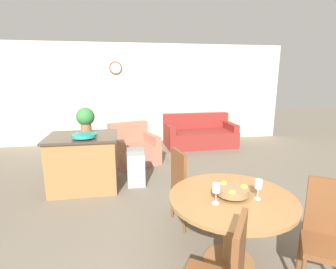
{
  "coord_description": "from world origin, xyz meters",
  "views": [
    {
      "loc": [
        -0.63,
        -1.34,
        1.87
      ],
      "look_at": [
        0.07,
        2.68,
        0.94
      ],
      "focal_mm": 28.0,
      "sensor_mm": 36.0,
      "label": 1
    }
  ],
  "objects_px": {
    "wine_glass_left": "(216,189)",
    "armchair": "(133,149)",
    "fruit_bowl": "(233,190)",
    "couch": "(199,135)",
    "dining_chair_far_side": "(186,185)",
    "teal_bowl": "(84,136)",
    "wine_glass_right": "(258,185)",
    "kitchen_island": "(84,162)",
    "dining_table": "(231,212)",
    "potted_plant": "(85,118)",
    "trash_bin": "(136,167)",
    "dining_chair_near_right": "(329,232)"
  },
  "relations": [
    {
      "from": "fruit_bowl",
      "to": "potted_plant",
      "type": "height_order",
      "value": "potted_plant"
    },
    {
      "from": "trash_bin",
      "to": "teal_bowl",
      "type": "bearing_deg",
      "value": -168.09
    },
    {
      "from": "kitchen_island",
      "to": "fruit_bowl",
      "type": "bearing_deg",
      "value": -52.5
    },
    {
      "from": "dining_chair_far_side",
      "to": "teal_bowl",
      "type": "xyz_separation_m",
      "value": [
        -1.35,
        1.15,
        0.43
      ]
    },
    {
      "from": "dining_table",
      "to": "potted_plant",
      "type": "bearing_deg",
      "value": 123.97
    },
    {
      "from": "wine_glass_right",
      "to": "kitchen_island",
      "type": "distance_m",
      "value": 2.96
    },
    {
      "from": "dining_chair_far_side",
      "to": "dining_chair_near_right",
      "type": "bearing_deg",
      "value": 28.1
    },
    {
      "from": "couch",
      "to": "fruit_bowl",
      "type": "bearing_deg",
      "value": -104.18
    },
    {
      "from": "dining_chair_far_side",
      "to": "kitchen_island",
      "type": "height_order",
      "value": "dining_chair_far_side"
    },
    {
      "from": "wine_glass_left",
      "to": "trash_bin",
      "type": "xyz_separation_m",
      "value": [
        -0.61,
        2.22,
        -0.56
      ]
    },
    {
      "from": "wine_glass_left",
      "to": "teal_bowl",
      "type": "relative_size",
      "value": 0.51
    },
    {
      "from": "dining_chair_near_right",
      "to": "couch",
      "type": "relative_size",
      "value": 0.53
    },
    {
      "from": "couch",
      "to": "armchair",
      "type": "bearing_deg",
      "value": -150.47
    },
    {
      "from": "kitchen_island",
      "to": "potted_plant",
      "type": "bearing_deg",
      "value": 80.62
    },
    {
      "from": "wine_glass_left",
      "to": "potted_plant",
      "type": "relative_size",
      "value": 0.45
    },
    {
      "from": "couch",
      "to": "wine_glass_left",
      "type": "bearing_deg",
      "value": -106.32
    },
    {
      "from": "wine_glass_left",
      "to": "armchair",
      "type": "height_order",
      "value": "wine_glass_left"
    },
    {
      "from": "kitchen_island",
      "to": "trash_bin",
      "type": "height_order",
      "value": "kitchen_island"
    },
    {
      "from": "trash_bin",
      "to": "armchair",
      "type": "xyz_separation_m",
      "value": [
        0.02,
        1.26,
        -0.03
      ]
    },
    {
      "from": "wine_glass_right",
      "to": "dining_chair_far_side",
      "type": "bearing_deg",
      "value": 117.35
    },
    {
      "from": "couch",
      "to": "armchair",
      "type": "xyz_separation_m",
      "value": [
        -1.81,
        -1.08,
        -0.0
      ]
    },
    {
      "from": "couch",
      "to": "armchair",
      "type": "height_order",
      "value": "armchair"
    },
    {
      "from": "wine_glass_left",
      "to": "couch",
      "type": "bearing_deg",
      "value": 75.01
    },
    {
      "from": "couch",
      "to": "wine_glass_right",
      "type": "bearing_deg",
      "value": -101.38
    },
    {
      "from": "dining_table",
      "to": "teal_bowl",
      "type": "xyz_separation_m",
      "value": [
        -1.6,
        1.95,
        0.38
      ]
    },
    {
      "from": "kitchen_island",
      "to": "dining_chair_near_right",
      "type": "bearing_deg",
      "value": -46.77
    },
    {
      "from": "dining_chair_far_side",
      "to": "couch",
      "type": "distance_m",
      "value": 3.89
    },
    {
      "from": "wine_glass_left",
      "to": "dining_table",
      "type": "bearing_deg",
      "value": 27.26
    },
    {
      "from": "dining_table",
      "to": "dining_chair_far_side",
      "type": "distance_m",
      "value": 0.84
    },
    {
      "from": "dining_table",
      "to": "dining_chair_near_right",
      "type": "bearing_deg",
      "value": -27.78
    },
    {
      "from": "wine_glass_left",
      "to": "wine_glass_right",
      "type": "xyz_separation_m",
      "value": [
        0.42,
        0.02,
        0.0
      ]
    },
    {
      "from": "dining_table",
      "to": "potted_plant",
      "type": "distance_m",
      "value": 2.96
    },
    {
      "from": "kitchen_island",
      "to": "armchair",
      "type": "distance_m",
      "value": 1.5
    },
    {
      "from": "potted_plant",
      "to": "wine_glass_right",
      "type": "bearing_deg",
      "value": -53.7
    },
    {
      "from": "wine_glass_right",
      "to": "couch",
      "type": "distance_m",
      "value": 4.66
    },
    {
      "from": "dining_chair_near_right",
      "to": "wine_glass_left",
      "type": "relative_size",
      "value": 5.13
    },
    {
      "from": "wine_glass_left",
      "to": "wine_glass_right",
      "type": "relative_size",
      "value": 1.0
    },
    {
      "from": "armchair",
      "to": "dining_chair_far_side",
      "type": "bearing_deg",
      "value": -97.53
    },
    {
      "from": "potted_plant",
      "to": "trash_bin",
      "type": "xyz_separation_m",
      "value": [
        0.81,
        -0.29,
        -0.83
      ]
    },
    {
      "from": "dining_chair_far_side",
      "to": "wine_glass_left",
      "type": "xyz_separation_m",
      "value": [
        0.04,
        -0.91,
        0.35
      ]
    },
    {
      "from": "wine_glass_left",
      "to": "armchair",
      "type": "relative_size",
      "value": 0.17
    },
    {
      "from": "wine_glass_right",
      "to": "dining_table",
      "type": "bearing_deg",
      "value": 157.31
    },
    {
      "from": "wine_glass_right",
      "to": "armchair",
      "type": "bearing_deg",
      "value": 106.15
    },
    {
      "from": "dining_chair_far_side",
      "to": "potted_plant",
      "type": "bearing_deg",
      "value": -151.1
    },
    {
      "from": "fruit_bowl",
      "to": "couch",
      "type": "bearing_deg",
      "value": 77.15
    },
    {
      "from": "wine_glass_left",
      "to": "potted_plant",
      "type": "height_order",
      "value": "potted_plant"
    },
    {
      "from": "fruit_bowl",
      "to": "wine_glass_right",
      "type": "distance_m",
      "value": 0.24
    },
    {
      "from": "fruit_bowl",
      "to": "kitchen_island",
      "type": "xyz_separation_m",
      "value": [
        -1.66,
        2.17,
        -0.34
      ]
    },
    {
      "from": "dining_table",
      "to": "armchair",
      "type": "relative_size",
      "value": 1.06
    },
    {
      "from": "dining_chair_near_right",
      "to": "couch",
      "type": "xyz_separation_m",
      "value": [
        0.28,
        4.86,
        -0.24
      ]
    }
  ]
}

